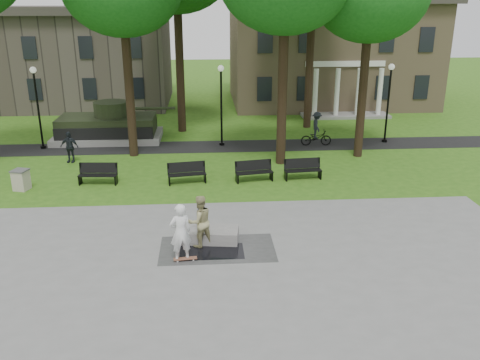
% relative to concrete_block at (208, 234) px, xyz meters
% --- Properties ---
extents(ground, '(120.00, 120.00, 0.00)m').
position_rel_concrete_block_xyz_m(ground, '(0.48, 0.57, -0.24)').
color(ground, '#2E5915').
rests_on(ground, ground).
extents(plaza, '(22.00, 16.00, 0.02)m').
position_rel_concrete_block_xyz_m(plaza, '(0.48, -4.43, -0.23)').
color(plaza, gray).
rests_on(plaza, ground).
extents(footpath, '(44.00, 2.60, 0.01)m').
position_rel_concrete_block_xyz_m(footpath, '(0.48, 12.57, -0.24)').
color(footpath, black).
rests_on(footpath, ground).
extents(building_right, '(17.00, 12.00, 8.60)m').
position_rel_concrete_block_xyz_m(building_right, '(10.48, 26.57, 4.10)').
color(building_right, '#9E8460').
rests_on(building_right, ground).
extents(building_left, '(15.00, 10.00, 7.20)m').
position_rel_concrete_block_xyz_m(building_left, '(-10.52, 27.07, 3.35)').
color(building_left, '#4C443D').
rests_on(building_left, ground).
extents(lamp_left, '(0.36, 0.36, 4.73)m').
position_rel_concrete_block_xyz_m(lamp_left, '(-9.52, 12.87, 2.55)').
color(lamp_left, black).
rests_on(lamp_left, ground).
extents(lamp_mid, '(0.36, 0.36, 4.73)m').
position_rel_concrete_block_xyz_m(lamp_mid, '(0.98, 12.87, 2.55)').
color(lamp_mid, black).
rests_on(lamp_mid, ground).
extents(lamp_right, '(0.36, 0.36, 4.73)m').
position_rel_concrete_block_xyz_m(lamp_right, '(10.98, 12.87, 2.55)').
color(lamp_right, black).
rests_on(lamp_right, ground).
extents(tank_monument, '(7.45, 3.40, 2.40)m').
position_rel_concrete_block_xyz_m(tank_monument, '(-5.98, 14.57, 0.61)').
color(tank_monument, gray).
rests_on(tank_monument, ground).
extents(puddle, '(2.20, 1.20, 0.00)m').
position_rel_concrete_block_xyz_m(puddle, '(0.13, -0.92, -0.22)').
color(puddle, black).
rests_on(puddle, plaza).
extents(concrete_block, '(2.31, 1.27, 0.45)m').
position_rel_concrete_block_xyz_m(concrete_block, '(0.00, 0.00, 0.00)').
color(concrete_block, gray).
rests_on(concrete_block, plaza).
extents(skateboard, '(0.80, 0.28, 0.07)m').
position_rel_concrete_block_xyz_m(skateboard, '(-0.76, -1.47, -0.19)').
color(skateboard, brown).
rests_on(skateboard, plaza).
extents(skateboarder, '(0.84, 0.68, 2.00)m').
position_rel_concrete_block_xyz_m(skateboarder, '(-0.89, -1.39, 0.78)').
color(skateboarder, silver).
rests_on(skateboarder, plaza).
extents(friend_watching, '(1.13, 1.03, 1.88)m').
position_rel_concrete_block_xyz_m(friend_watching, '(-0.26, -0.42, 0.72)').
color(friend_watching, tan).
rests_on(friend_watching, plaza).
extents(pedestrian_walker, '(1.05, 0.59, 1.69)m').
position_rel_concrete_block_xyz_m(pedestrian_walker, '(-7.25, 10.03, 0.60)').
color(pedestrian_walker, black).
rests_on(pedestrian_walker, ground).
extents(cyclist, '(1.83, 1.04, 2.03)m').
position_rel_concrete_block_xyz_m(cyclist, '(6.60, 12.41, 0.59)').
color(cyclist, black).
rests_on(cyclist, ground).
extents(park_bench_0, '(1.83, 0.66, 1.00)m').
position_rel_concrete_block_xyz_m(park_bench_0, '(-5.10, 6.45, 0.28)').
color(park_bench_0, black).
rests_on(park_bench_0, ground).
extents(park_bench_1, '(1.85, 0.79, 1.00)m').
position_rel_concrete_block_xyz_m(park_bench_1, '(-0.91, 6.28, 0.28)').
color(park_bench_1, black).
rests_on(park_bench_1, ground).
extents(park_bench_2, '(1.85, 0.82, 1.00)m').
position_rel_concrete_block_xyz_m(park_bench_2, '(2.30, 6.33, 0.28)').
color(park_bench_2, black).
rests_on(park_bench_2, ground).
extents(park_bench_3, '(1.83, 0.68, 1.00)m').
position_rel_concrete_block_xyz_m(park_bench_3, '(4.68, 6.48, 0.28)').
color(park_bench_3, black).
rests_on(park_bench_3, ground).
extents(trash_bin, '(0.82, 0.82, 0.96)m').
position_rel_concrete_block_xyz_m(trash_bin, '(-8.45, 5.87, 0.24)').
color(trash_bin, beige).
rests_on(trash_bin, ground).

